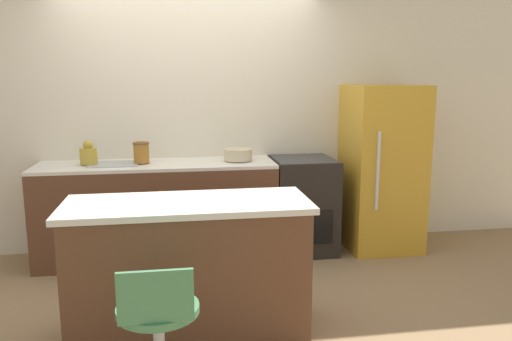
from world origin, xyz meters
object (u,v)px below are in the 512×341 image
(oven_range, at_px, (303,205))
(refrigerator, at_px, (382,168))
(stool_chair, at_px, (159,335))
(mixing_bowl, at_px, (238,155))
(kettle, at_px, (88,154))

(oven_range, distance_m, refrigerator, 0.87)
(oven_range, bearing_deg, refrigerator, -2.06)
(stool_chair, distance_m, mixing_bowl, 2.40)
(refrigerator, xyz_separation_m, kettle, (-2.80, 0.04, 0.20))
(oven_range, height_order, kettle, kettle)
(oven_range, xyz_separation_m, mixing_bowl, (-0.64, 0.01, 0.52))
(refrigerator, relative_size, mixing_bowl, 6.14)
(oven_range, distance_m, mixing_bowl, 0.82)
(refrigerator, bearing_deg, mixing_bowl, 178.59)
(oven_range, relative_size, kettle, 4.22)
(oven_range, distance_m, stool_chair, 2.59)
(refrigerator, relative_size, kettle, 7.43)
(oven_range, height_order, stool_chair, oven_range)
(oven_range, relative_size, stool_chair, 1.15)
(stool_chair, height_order, kettle, kettle)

